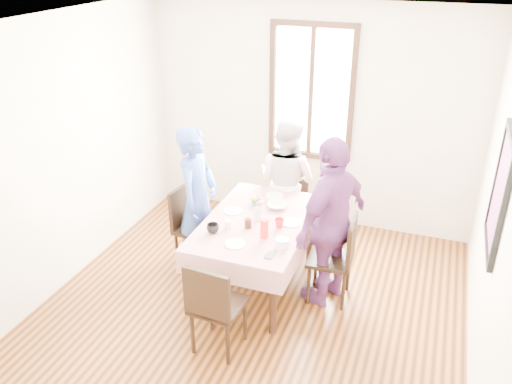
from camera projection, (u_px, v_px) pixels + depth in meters
The scene contains 31 objects.
ground at pixel (244, 321), 5.03m from camera, with size 4.50×4.50×0.00m, color black.
back_wall at pixel (311, 117), 6.34m from camera, with size 4.00×4.00×0.00m, color beige.
right_wall at pixel (500, 236), 3.82m from camera, with size 4.50×4.50×0.00m, color beige.
window_frame at pixel (311, 93), 6.19m from camera, with size 1.02×0.06×1.62m, color black.
window_pane at pixel (312, 93), 6.20m from camera, with size 0.90×0.02×1.50m, color white.
art_poster at pixel (500, 193), 3.99m from camera, with size 0.04×0.76×0.96m, color red.
dining_table at pixel (258, 254), 5.40m from camera, with size 0.89×1.44×0.75m, color black.
tablecloth at pixel (258, 221), 5.24m from camera, with size 1.01×1.56×0.01m, color #60010C.
chair_left at pixel (198, 228), 5.71m from camera, with size 0.42×0.42×0.91m, color black.
chair_right at pixel (330, 258), 5.18m from camera, with size 0.42×0.42×0.91m, color black.
chair_far at pixel (286, 205), 6.21m from camera, with size 0.42×0.42×0.91m, color black.
chair_near at pixel (218, 305), 4.53m from camera, with size 0.42×0.42×0.91m, color black.
person_left at pixel (198, 200), 5.56m from camera, with size 0.58×0.38×1.60m, color #324E99.
person_far at pixel (287, 182), 6.06m from camera, with size 0.74×0.57×1.52m, color silver.
person_right at pixel (331, 222), 5.01m from camera, with size 1.01×0.42×1.72m, color #653169.
mug_black at pixel (213, 228), 5.00m from camera, with size 0.12×0.12×0.09m, color black.
mug_flag at pixel (279, 223), 5.10m from camera, with size 0.10×0.10×0.09m, color red.
mug_green at pixel (256, 201), 5.52m from camera, with size 0.11×0.11×0.08m, color #0C7226.
serving_bowl at pixel (278, 206), 5.47m from camera, with size 0.21×0.21×0.05m, color white.
juice_carton at pixel (264, 229), 4.90m from camera, with size 0.06×0.06×0.19m, color red.
butter_tub at pixel (282, 243), 4.78m from camera, with size 0.13×0.13×0.06m, color white.
jam_jar at pixel (248, 224), 5.09m from camera, with size 0.07×0.07×0.09m, color black.
drinking_glass at pixel (228, 224), 5.08m from camera, with size 0.06×0.06×0.09m, color silver.
smartphone at pixel (270, 255), 4.67m from camera, with size 0.07×0.14×0.01m, color black.
flower_vase at pixel (258, 213), 5.23m from camera, with size 0.07×0.07×0.13m, color silver.
plate_left at pixel (233, 211), 5.41m from camera, with size 0.20×0.20×0.01m, color white.
plate_right at pixel (291, 223), 5.19m from camera, with size 0.20×0.20×0.01m, color white.
plate_far at pixel (275, 196), 5.72m from camera, with size 0.20×0.20×0.01m, color white.
plate_near at pixel (235, 244), 4.83m from camera, with size 0.20×0.20×0.01m, color white.
butter_lid at pixel (282, 240), 4.77m from camera, with size 0.12×0.12×0.01m, color blue.
flower_bunch at pixel (258, 203), 5.18m from camera, with size 0.09×0.09×0.10m, color yellow, non-canonical shape.
Camera 1 is at (1.47, -3.71, 3.30)m, focal length 37.07 mm.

